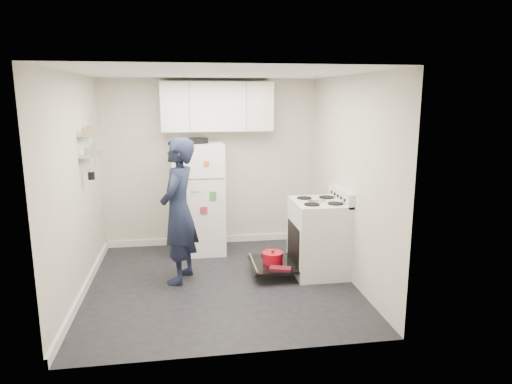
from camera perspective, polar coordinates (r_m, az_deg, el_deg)
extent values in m
cube|color=black|center=(5.73, -4.45, -11.24)|extent=(3.20, 3.20, 0.01)
cube|color=white|center=(5.27, -4.90, 14.60)|extent=(3.20, 3.20, 0.01)
cube|color=beige|center=(6.94, -5.67, 3.58)|extent=(3.20, 0.01, 2.50)
cube|color=beige|center=(3.81, -2.82, -3.31)|extent=(3.20, 0.01, 2.50)
cube|color=beige|center=(5.48, -21.57, 0.58)|extent=(0.01, 3.20, 2.50)
cube|color=beige|center=(5.70, 11.58, 1.59)|extent=(0.01, 3.20, 2.50)
cube|color=white|center=(5.82, -20.51, -11.08)|extent=(0.03, 3.20, 0.10)
cube|color=white|center=(7.19, -5.47, -5.94)|extent=(3.20, 0.03, 0.10)
cube|color=silver|center=(5.93, 7.80, -5.76)|extent=(0.65, 0.76, 0.92)
cube|color=black|center=(5.93, 7.13, -6.35)|extent=(0.53, 0.60, 0.52)
cube|color=orange|center=(6.01, 9.62, -6.19)|extent=(0.02, 0.56, 0.46)
cylinder|color=black|center=(6.00, 7.55, -7.95)|extent=(0.34, 0.34, 0.02)
cube|color=silver|center=(5.88, 10.61, -0.46)|extent=(0.08, 0.76, 0.18)
cube|color=silver|center=(5.80, 7.93, -1.29)|extent=(0.65, 0.76, 0.03)
cube|color=#B2B2B7|center=(5.74, 7.61, -1.08)|extent=(0.22, 0.03, 0.01)
cube|color=black|center=(5.90, 2.05, -9.00)|extent=(0.55, 0.70, 0.03)
cylinder|color=#B2B2B7|center=(5.84, -0.34, -8.80)|extent=(0.02, 0.66, 0.02)
cylinder|color=#AE0718|center=(5.88, 2.10, -8.27)|extent=(0.26, 0.26, 0.12)
cylinder|color=#AE0718|center=(5.85, 2.11, -7.63)|extent=(0.27, 0.27, 0.02)
sphere|color=#AE0718|center=(5.84, 2.11, -7.37)|extent=(0.04, 0.04, 0.04)
cube|color=maroon|center=(5.65, 3.06, -9.57)|extent=(0.29, 0.20, 0.04)
cube|color=maroon|center=(6.14, 2.03, -7.78)|extent=(0.28, 0.18, 0.04)
cube|color=white|center=(6.67, -7.14, -0.75)|extent=(0.72, 0.70, 1.59)
cube|color=#4C4C4C|center=(6.25, -7.11, 1.61)|extent=(0.68, 0.01, 0.01)
cube|color=#B2B2B7|center=(6.21, -9.71, 2.59)|extent=(0.03, 0.03, 0.20)
cube|color=#B2B2B7|center=(6.29, -9.58, -1.19)|extent=(0.03, 0.03, 0.55)
cylinder|color=black|center=(6.54, -7.32, 6.38)|extent=(0.30, 0.30, 0.07)
cube|color=#A83040|center=(6.34, -6.55, -2.30)|extent=(0.10, 0.01, 0.10)
cube|color=orange|center=(6.22, -6.23, 3.53)|extent=(0.07, 0.01, 0.07)
cube|color=white|center=(6.26, -7.54, 0.78)|extent=(0.12, 0.01, 0.16)
cube|color=green|center=(6.30, -5.41, -0.50)|extent=(0.09, 0.01, 0.12)
cube|color=silver|center=(6.70, -4.87, 10.60)|extent=(1.60, 0.33, 0.70)
cube|color=#B2B2B7|center=(5.88, -20.18, 6.81)|extent=(0.14, 0.60, 0.02)
cube|color=#B2B2B7|center=(5.91, -20.01, 4.40)|extent=(0.14, 0.60, 0.02)
cylinder|color=black|center=(5.76, -19.88, 1.92)|extent=(0.08, 0.08, 0.09)
imported|color=#171D33|center=(5.59, -9.65, -2.35)|extent=(0.61, 0.75, 1.77)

